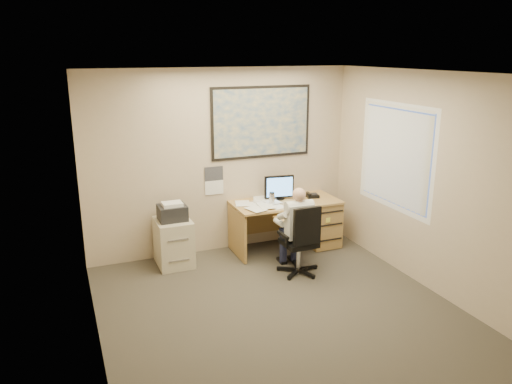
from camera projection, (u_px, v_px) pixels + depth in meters
name	position (u px, v px, depth m)	size (l,w,h in m)	color
room_shell	(288.00, 204.00, 5.29)	(4.00, 4.50, 2.70)	#38332B
desk	(304.00, 218.00, 7.67)	(1.60, 0.97, 1.11)	tan
world_map	(262.00, 122.00, 7.36)	(1.56, 0.03, 1.06)	#1E4C93
wall_calendar	(214.00, 181.00, 7.32)	(0.28, 0.01, 0.42)	white
window_blinds	(395.00, 157.00, 6.66)	(0.06, 1.40, 1.30)	beige
filing_cabinet	(174.00, 238.00, 6.97)	(0.48, 0.57, 0.92)	beige
office_chair	(300.00, 254.00, 6.70)	(0.61, 0.61, 0.99)	black
person	(298.00, 231.00, 6.68)	(0.48, 0.69, 1.19)	silver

